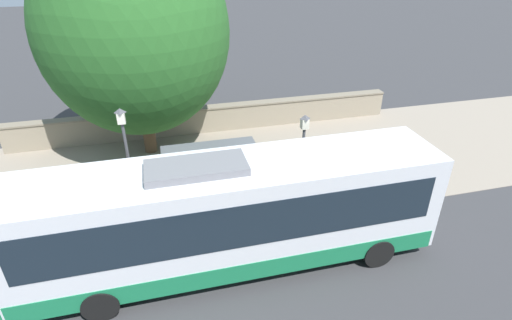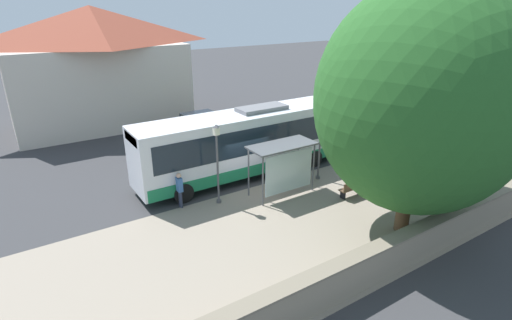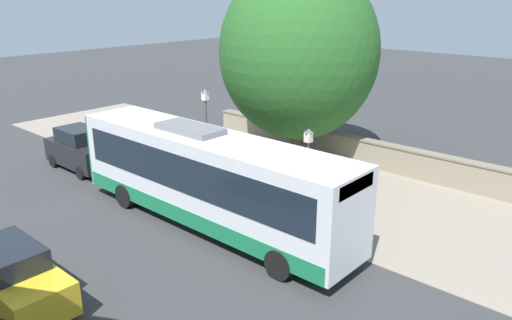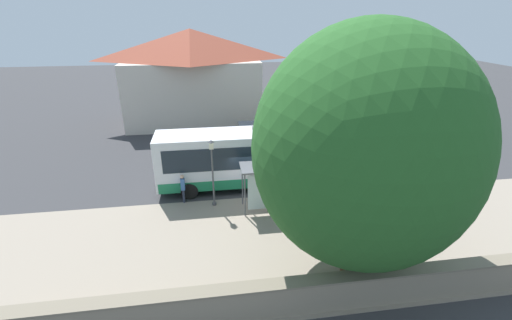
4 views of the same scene
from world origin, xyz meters
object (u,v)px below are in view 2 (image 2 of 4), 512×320
(bus, at_px, (248,141))
(pedestrian, at_px, (180,187))
(bus_shelter, at_px, (284,155))
(street_lamp_far, at_px, (321,132))
(bench, at_px, (353,188))
(parked_car_behind_bus, at_px, (370,130))
(street_lamp_near, at_px, (217,158))
(shade_tree, at_px, (421,100))
(parked_car_far_lane, at_px, (198,126))

(bus, relative_size, pedestrian, 7.10)
(bus_shelter, bearing_deg, pedestrian, 72.68)
(bus_shelter, distance_m, street_lamp_far, 2.81)
(bus, distance_m, bench, 6.10)
(street_lamp_far, bearing_deg, parked_car_behind_bus, -69.84)
(bench, bearing_deg, street_lamp_near, 62.88)
(bus_shelter, xyz_separation_m, bench, (-2.09, -2.75, -1.67))
(street_lamp_near, height_order, shade_tree, shade_tree)
(shade_tree, bearing_deg, parked_car_behind_bus, -40.73)
(street_lamp_near, xyz_separation_m, parked_car_far_lane, (9.35, -3.36, -1.44))
(bus_shelter, xyz_separation_m, street_lamp_near, (0.93, 3.14, 0.21))
(pedestrian, xyz_separation_m, shade_tree, (-6.98, -7.04, 4.60))
(parked_car_behind_bus, height_order, parked_car_far_lane, parked_car_behind_bus)
(pedestrian, height_order, street_lamp_far, street_lamp_far)
(street_lamp_far, bearing_deg, bench, -179.27)
(parked_car_behind_bus, distance_m, parked_car_far_lane, 11.78)
(parked_car_far_lane, bearing_deg, street_lamp_far, -165.72)
(bus, xyz_separation_m, parked_car_behind_bus, (-0.17, -9.54, -0.94))
(bench, bearing_deg, parked_car_far_lane, 11.58)
(shade_tree, distance_m, parked_car_behind_bus, 11.97)
(bus_shelter, distance_m, pedestrian, 5.20)
(bus, relative_size, street_lamp_near, 3.17)
(street_lamp_near, distance_m, street_lamp_far, 5.89)
(street_lamp_near, height_order, street_lamp_far, street_lamp_far)
(bus, bearing_deg, bench, -150.56)
(pedestrian, height_order, bench, pedestrian)
(street_lamp_far, bearing_deg, shade_tree, 174.86)
(pedestrian, height_order, street_lamp_near, street_lamp_near)
(bus_shelter, xyz_separation_m, shade_tree, (-5.46, -2.19, 3.50))
(street_lamp_near, relative_size, parked_car_behind_bus, 0.96)
(parked_car_far_lane, bearing_deg, bus_shelter, 178.80)
(pedestrian, height_order, shade_tree, shade_tree)
(bench, height_order, street_lamp_far, street_lamp_far)
(street_lamp_near, bearing_deg, parked_car_behind_bus, -81.08)
(street_lamp_far, xyz_separation_m, parked_car_far_lane, (9.84, 2.50, -1.79))
(bench, xyz_separation_m, parked_car_far_lane, (12.37, 2.53, 0.44))
(parked_car_behind_bus, bearing_deg, street_lamp_far, 110.16)
(bus, relative_size, parked_car_far_lane, 2.90)
(bus_shelter, relative_size, shade_tree, 0.34)
(parked_car_behind_bus, bearing_deg, street_lamp_near, 98.92)
(shade_tree, bearing_deg, street_lamp_far, -5.14)
(parked_car_behind_bus, bearing_deg, pedestrian, 95.54)
(bus_shelter, height_order, street_lamp_far, street_lamp_far)
(bench, bearing_deg, parked_car_behind_bus, -53.10)
(bus, bearing_deg, pedestrian, 108.28)
(bus_shelter, height_order, shade_tree, shade_tree)
(bus, xyz_separation_m, street_lamp_far, (-2.62, -2.88, 0.74))
(street_lamp_far, height_order, parked_car_behind_bus, street_lamp_far)
(bus, bearing_deg, bus_shelter, -177.05)
(bus, distance_m, bus_shelter, 3.07)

